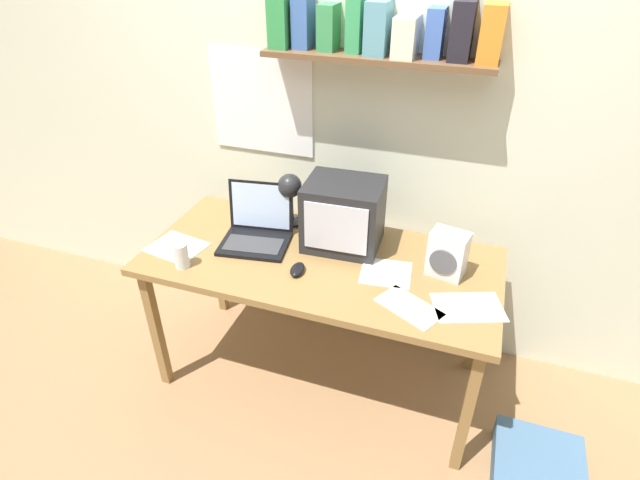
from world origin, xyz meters
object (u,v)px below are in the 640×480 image
object	(u,v)px
printed_handout	(386,273)
floor_cushion	(538,468)
corner_desk	(320,269)
desk_lamp	(290,191)
computer_mouse	(297,269)
space_heater	(448,254)
crt_monitor	(343,214)
loose_paper_near_laptop	(468,307)
laptop	(257,227)
juice_glass	(181,256)
open_notebook	(177,247)
loose_paper_near_monitor	(409,307)

from	to	relation	value
printed_handout	floor_cushion	world-z (taller)	printed_handout
corner_desk	desk_lamp	distance (m)	0.41
computer_mouse	printed_handout	xyz separation A→B (m)	(0.37, 0.12, -0.01)
space_heater	crt_monitor	bearing A→B (deg)	-177.79
space_heater	loose_paper_near_laptop	bearing A→B (deg)	-47.03
laptop	desk_lamp	bearing A→B (deg)	42.97
crt_monitor	printed_handout	world-z (taller)	crt_monitor
crt_monitor	printed_handout	size ratio (longest dim) A/B	1.52
corner_desk	juice_glass	distance (m)	0.63
open_notebook	juice_glass	bearing A→B (deg)	-47.66
laptop	floor_cushion	size ratio (longest dim) A/B	0.95
laptop	desk_lamp	xyz separation A→B (m)	(0.12, 0.15, 0.15)
loose_paper_near_monitor	open_notebook	size ratio (longest dim) A/B	1.05
computer_mouse	floor_cushion	distance (m)	1.36
crt_monitor	juice_glass	size ratio (longest dim) A/B	3.11
computer_mouse	printed_handout	size ratio (longest dim) A/B	0.46
juice_glass	floor_cushion	size ratio (longest dim) A/B	0.31
laptop	floor_cushion	world-z (taller)	laptop
crt_monitor	desk_lamp	distance (m)	0.30
desk_lamp	juice_glass	distance (m)	0.60
crt_monitor	computer_mouse	distance (m)	0.35
loose_paper_near_laptop	laptop	bearing A→B (deg)	169.35
desk_lamp	loose_paper_near_laptop	world-z (taller)	desk_lamp
desk_lamp	computer_mouse	bearing A→B (deg)	-81.34
crt_monitor	open_notebook	world-z (taller)	crt_monitor
crt_monitor	desk_lamp	xyz separation A→B (m)	(-0.29, 0.05, 0.05)
computer_mouse	loose_paper_near_monitor	world-z (taller)	computer_mouse
juice_glass	open_notebook	size ratio (longest dim) A/B	0.42
laptop	loose_paper_near_monitor	world-z (taller)	laptop
open_notebook	crt_monitor	bearing A→B (deg)	21.77
space_heater	loose_paper_near_monitor	world-z (taller)	space_heater
crt_monitor	floor_cushion	bearing A→B (deg)	-24.41
space_heater	open_notebook	size ratio (longest dim) A/B	0.74
corner_desk	loose_paper_near_laptop	xyz separation A→B (m)	(0.68, -0.13, 0.07)
space_heater	printed_handout	bearing A→B (deg)	-149.67
computer_mouse	printed_handout	bearing A→B (deg)	18.36
laptop	space_heater	xyz separation A→B (m)	(0.90, 0.01, 0.04)
laptop	loose_paper_near_laptop	world-z (taller)	laptop
laptop	open_notebook	xyz separation A→B (m)	(-0.33, -0.20, -0.07)
corner_desk	desk_lamp	bearing A→B (deg)	137.66
loose_paper_near_laptop	desk_lamp	bearing A→B (deg)	159.44
space_heater	loose_paper_near_laptop	xyz separation A→B (m)	(0.12, -0.20, -0.10)
space_heater	printed_handout	distance (m)	0.28
loose_paper_near_monitor	loose_paper_near_laptop	xyz separation A→B (m)	(0.22, 0.08, -0.00)
desk_lamp	computer_mouse	xyz separation A→B (m)	(0.17, -0.34, -0.20)
printed_handout	open_notebook	distance (m)	1.00
printed_handout	computer_mouse	bearing A→B (deg)	-161.64
laptop	space_heater	bearing A→B (deg)	-8.22
corner_desk	open_notebook	world-z (taller)	open_notebook
desk_lamp	loose_paper_near_monitor	distance (m)	0.82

